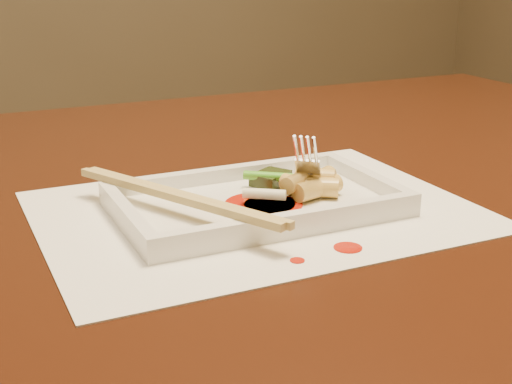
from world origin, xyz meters
name	(u,v)px	position (x,y,z in m)	size (l,w,h in m)	color
table	(234,264)	(0.00, 0.00, 0.65)	(1.40, 0.90, 0.75)	black
placemat	(256,211)	(-0.02, -0.10, 0.75)	(0.40, 0.30, 0.00)	white
sauce_splatter_a	(348,248)	(0.01, -0.22, 0.75)	(0.02, 0.02, 0.00)	#B51505
sauce_splatter_b	(297,260)	(-0.04, -0.22, 0.75)	(0.01, 0.01, 0.00)	#B51505
plate_base	(256,206)	(-0.02, -0.10, 0.76)	(0.26, 0.16, 0.01)	white
plate_rim_far	(226,174)	(-0.02, -0.03, 0.77)	(0.26, 0.01, 0.01)	white
plate_rim_near	(293,221)	(-0.02, -0.18, 0.77)	(0.26, 0.01, 0.01)	white
plate_rim_left	(127,215)	(-0.15, -0.10, 0.77)	(0.01, 0.14, 0.01)	white
plate_rim_right	(367,178)	(0.10, -0.10, 0.77)	(0.01, 0.14, 0.01)	white
veg_piece	(271,178)	(0.01, -0.06, 0.77)	(0.04, 0.03, 0.01)	black
scallion_white	(264,194)	(-0.02, -0.12, 0.77)	(0.01, 0.01, 0.04)	#EAEACC
scallion_green	(286,177)	(0.02, -0.08, 0.77)	(0.01, 0.01, 0.09)	#3C9D19
chopstick_a	(173,196)	(-0.10, -0.10, 0.78)	(0.01, 0.24, 0.01)	tan
chopstick_b	(181,195)	(-0.10, -0.10, 0.78)	(0.01, 0.24, 0.01)	tan
fork	(313,115)	(0.05, -0.09, 0.83)	(0.09, 0.10, 0.14)	silver
sauce_blob_0	(273,205)	(-0.01, -0.12, 0.76)	(0.06, 0.06, 0.00)	#B51505
sauce_blob_1	(260,204)	(-0.02, -0.11, 0.76)	(0.07, 0.07, 0.00)	#B51505
rice_cake_0	(314,187)	(0.03, -0.12, 0.77)	(0.02, 0.02, 0.05)	#DEC567
rice_cake_1	(318,188)	(0.04, -0.12, 0.77)	(0.02, 0.02, 0.05)	#DEC567
rice_cake_2	(300,180)	(0.02, -0.11, 0.78)	(0.02, 0.02, 0.05)	#DEC567
rice_cake_3	(319,179)	(0.05, -0.10, 0.77)	(0.02, 0.02, 0.04)	#DEC567
rice_cake_4	(300,185)	(0.02, -0.11, 0.77)	(0.02, 0.02, 0.04)	#DEC567
rice_cake_5	(315,177)	(0.04, -0.10, 0.78)	(0.02, 0.02, 0.04)	#DEC567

